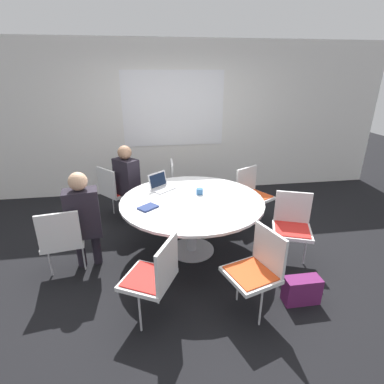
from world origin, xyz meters
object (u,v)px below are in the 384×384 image
(person_1, at_px, (83,215))
(laptop, at_px, (161,185))
(chair_1, at_px, (62,237))
(chair_3, at_px, (257,266))
(chair_0, at_px, (114,189))
(person_0, at_px, (128,179))
(chair_6, at_px, (180,183))
(coffee_cup, at_px, (200,191))
(chair_5, at_px, (252,192))
(spiral_notebook, at_px, (148,207))
(handbag, at_px, (302,290))
(chair_4, at_px, (292,223))
(chair_2, at_px, (154,274))

(person_1, distance_m, laptop, 1.08)
(chair_1, distance_m, chair_3, 2.08)
(chair_0, height_order, chair_3, same)
(person_1, xyz_separation_m, laptop, (0.89, 0.60, 0.08))
(person_1, bearing_deg, person_0, 60.23)
(chair_6, bearing_deg, coffee_cup, 9.91)
(chair_5, bearing_deg, spiral_notebook, -1.77)
(spiral_notebook, relative_size, handbag, 0.71)
(chair_0, xyz_separation_m, person_1, (-0.21, -1.28, 0.20))
(chair_3, height_order, coffee_cup, chair_3)
(person_1, height_order, handbag, person_1)
(coffee_cup, height_order, handbag, coffee_cup)
(chair_1, bearing_deg, chair_4, -10.55)
(chair_0, xyz_separation_m, spiral_notebook, (0.50, -1.26, 0.23))
(chair_6, bearing_deg, chair_2, -9.42)
(chair_2, relative_size, chair_4, 1.00)
(person_0, xyz_separation_m, laptop, (0.46, -0.55, 0.08))
(chair_0, distance_m, chair_4, 2.63)
(chair_1, xyz_separation_m, chair_3, (1.91, -0.82, 0.00))
(chair_3, xyz_separation_m, person_0, (-1.25, 2.09, 0.20))
(chair_0, relative_size, chair_3, 1.00)
(person_0, bearing_deg, chair_5, 39.55)
(chair_6, relative_size, coffee_cup, 9.91)
(chair_4, bearing_deg, chair_3, 67.74)
(chair_0, distance_m, spiral_notebook, 1.37)
(handbag, bearing_deg, person_0, 130.63)
(chair_5, relative_size, coffee_cup, 9.91)
(chair_6, bearing_deg, chair_0, -80.92)
(chair_0, height_order, spiral_notebook, chair_0)
(chair_1, bearing_deg, chair_5, 12.08)
(coffee_cup, distance_m, handbag, 1.62)
(chair_0, relative_size, person_0, 0.71)
(chair_6, relative_size, laptop, 2.31)
(chair_5, relative_size, handbag, 2.36)
(person_0, relative_size, handbag, 3.34)
(spiral_notebook, height_order, coffee_cup, coffee_cup)
(chair_1, distance_m, coffee_cup, 1.68)
(coffee_cup, bearing_deg, chair_0, 141.13)
(chair_4, relative_size, chair_6, 1.00)
(person_1, bearing_deg, coffee_cup, 4.95)
(chair_2, xyz_separation_m, handbag, (1.45, 0.00, -0.37))
(chair_5, height_order, person_0, person_0)
(chair_6, bearing_deg, spiral_notebook, -18.16)
(chair_6, relative_size, person_1, 0.71)
(person_0, bearing_deg, chair_4, 14.87)
(chair_1, xyz_separation_m, spiral_notebook, (0.94, 0.14, 0.23))
(laptop, xyz_separation_m, spiral_notebook, (-0.18, -0.58, -0.05))
(chair_0, height_order, person_0, person_0)
(coffee_cup, bearing_deg, chair_4, -27.27)
(laptop, bearing_deg, person_0, 88.81)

